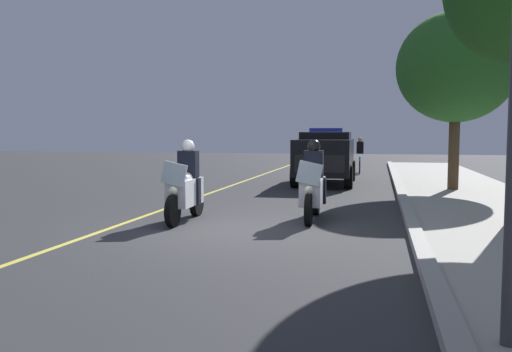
# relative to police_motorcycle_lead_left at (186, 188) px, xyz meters

# --- Properties ---
(ground_plane) EXTENTS (80.00, 80.00, 0.00)m
(ground_plane) POSITION_rel_police_motorcycle_lead_left_xyz_m (0.84, 1.29, -0.70)
(ground_plane) COLOR #333335
(curb_strip) EXTENTS (48.00, 0.24, 0.15)m
(curb_strip) POSITION_rel_police_motorcycle_lead_left_xyz_m (0.84, 4.62, -0.62)
(curb_strip) COLOR #9E9B93
(curb_strip) RESTS_ON ground
(lane_stripe_center) EXTENTS (48.00, 0.12, 0.01)m
(lane_stripe_center) POSITION_rel_police_motorcycle_lead_left_xyz_m (0.84, -1.13, -0.70)
(lane_stripe_center) COLOR #E0D14C
(lane_stripe_center) RESTS_ON ground
(police_motorcycle_lead_left) EXTENTS (2.14, 0.57, 1.72)m
(police_motorcycle_lead_left) POSITION_rel_police_motorcycle_lead_left_xyz_m (0.00, 0.00, 0.00)
(police_motorcycle_lead_left) COLOR black
(police_motorcycle_lead_left) RESTS_ON ground
(police_motorcycle_lead_right) EXTENTS (2.14, 0.57, 1.72)m
(police_motorcycle_lead_right) POSITION_rel_police_motorcycle_lead_left_xyz_m (-0.76, 2.59, 0.00)
(police_motorcycle_lead_right) COLOR black
(police_motorcycle_lead_right) RESTS_ON ground
(police_suv) EXTENTS (4.94, 2.15, 2.05)m
(police_suv) POSITION_rel_police_motorcycle_lead_left_xyz_m (-9.10, 2.06, 0.37)
(police_suv) COLOR black
(police_suv) RESTS_ON ground
(cyclist_background) EXTENTS (1.76, 0.32, 1.69)m
(cyclist_background) POSITION_rel_police_motorcycle_lead_left_xyz_m (-14.63, 3.12, 0.14)
(cyclist_background) COLOR black
(cyclist_background) RESTS_ON ground
(tree_far_back) EXTENTS (3.63, 3.63, 5.51)m
(tree_far_back) POSITION_rel_police_motorcycle_lead_left_xyz_m (-7.09, 6.25, 3.19)
(tree_far_back) COLOR #4C3823
(tree_far_back) RESTS_ON sidewalk_strip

